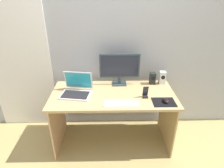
{
  "coord_description": "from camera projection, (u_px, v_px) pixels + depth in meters",
  "views": [
    {
      "loc": [
        -0.05,
        -1.97,
        1.86
      ],
      "look_at": [
        -0.01,
        -0.02,
        0.86
      ],
      "focal_mm": 30.81,
      "sensor_mm": 36.0,
      "label": 1
    }
  ],
  "objects": [
    {
      "name": "laptop",
      "position": [
        77.0,
        90.0,
        2.26
      ],
      "size": [
        0.38,
        0.34,
        0.25
      ],
      "color": "silver",
      "rests_on": "desk"
    },
    {
      "name": "speaker_right",
      "position": [
        162.0,
        78.0,
        2.47
      ],
      "size": [
        0.08,
        0.08,
        0.17
      ],
      "color": "silver",
      "rests_on": "desk"
    },
    {
      "name": "monitor",
      "position": [
        120.0,
        68.0,
        2.4
      ],
      "size": [
        0.5,
        0.14,
        0.41
      ],
      "color": "#283B41",
      "rests_on": "desk"
    },
    {
      "name": "speaker_near_monitor",
      "position": [
        152.0,
        78.0,
        2.48
      ],
      "size": [
        0.07,
        0.08,
        0.15
      ],
      "color": "black",
      "rests_on": "desk"
    },
    {
      "name": "mouse",
      "position": [
        166.0,
        100.0,
        2.1
      ],
      "size": [
        0.06,
        0.1,
        0.04
      ],
      "primitive_type": "ellipsoid",
      "rotation": [
        0.0,
        0.0,
        0.03
      ],
      "color": "black",
      "rests_on": "mousepad"
    },
    {
      "name": "ground_plane",
      "position": [
        113.0,
        140.0,
        2.6
      ],
      "size": [
        8.0,
        8.0,
        0.0
      ],
      "primitive_type": "plane",
      "color": "tan"
    },
    {
      "name": "mousepad",
      "position": [
        164.0,
        102.0,
        2.1
      ],
      "size": [
        0.25,
        0.2,
        0.0
      ],
      "primitive_type": "cube",
      "color": "black",
      "rests_on": "desk"
    },
    {
      "name": "desk",
      "position": [
        113.0,
        104.0,
        2.34
      ],
      "size": [
        1.46,
        0.69,
        0.73
      ],
      "color": "tan",
      "rests_on": "ground_plane"
    },
    {
      "name": "wall_back",
      "position": [
        112.0,
        40.0,
        2.43
      ],
      "size": [
        6.0,
        0.04,
        2.5
      ],
      "primitive_type": "cube",
      "color": "#9FA5AD",
      "rests_on": "ground_plane"
    },
    {
      "name": "fishbowl",
      "position": [
        80.0,
        79.0,
        2.45
      ],
      "size": [
        0.17,
        0.17,
        0.17
      ],
      "primitive_type": "sphere",
      "color": "silver",
      "rests_on": "desk"
    },
    {
      "name": "phone_in_dock",
      "position": [
        145.0,
        93.0,
        2.18
      ],
      "size": [
        0.06,
        0.06,
        0.14
      ],
      "color": "black",
      "rests_on": "desk"
    },
    {
      "name": "keyboard_external",
      "position": [
        121.0,
        103.0,
        2.08
      ],
      "size": [
        0.38,
        0.13,
        0.01
      ],
      "primitive_type": "cube",
      "rotation": [
        0.0,
        0.0,
        0.0
      ],
      "color": "white",
      "rests_on": "desk"
    },
    {
      "name": "door_left",
      "position": [
        19.0,
        60.0,
        2.49
      ],
      "size": [
        0.82,
        0.02,
        2.02
      ],
      "primitive_type": "cube",
      "color": "white",
      "rests_on": "ground_plane"
    }
  ]
}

